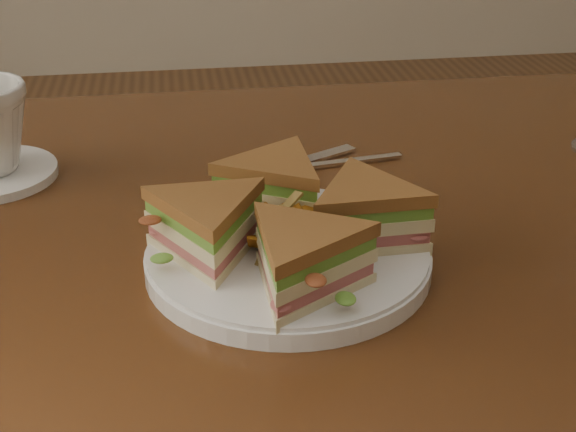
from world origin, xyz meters
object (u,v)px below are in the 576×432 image
Objects in this scene: plate at (288,259)px; knife at (271,172)px; spoon at (286,168)px; sandwich_wedges at (288,221)px; table at (306,297)px.

plate reaches higher than knife.
spoon is at bearing 82.12° from plate.
plate is 0.04m from sandwich_wedges.
sandwich_wedges is 1.42× the size of spoon.
table is at bearing 70.87° from plate.
spoon is at bearing -19.50° from knife.
knife is (0.01, 0.20, -0.01)m from plate.
sandwich_wedges is at bearing -120.25° from knife.
plate is at bearing -105.96° from spoon.
plate reaches higher than table.
plate reaches higher than spoon.
table is at bearing 70.87° from sandwich_wedges.
spoon is at bearing 82.12° from sandwich_wedges.
sandwich_wedges is at bearing -109.13° from table.
sandwich_wedges is 0.21m from knife.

